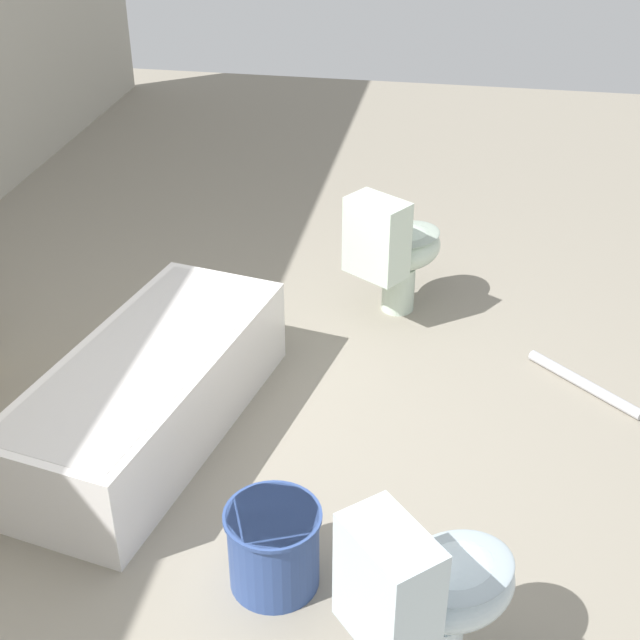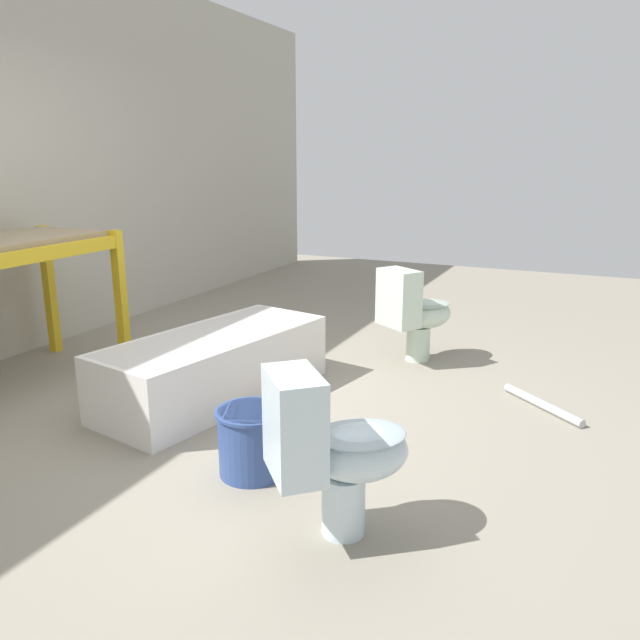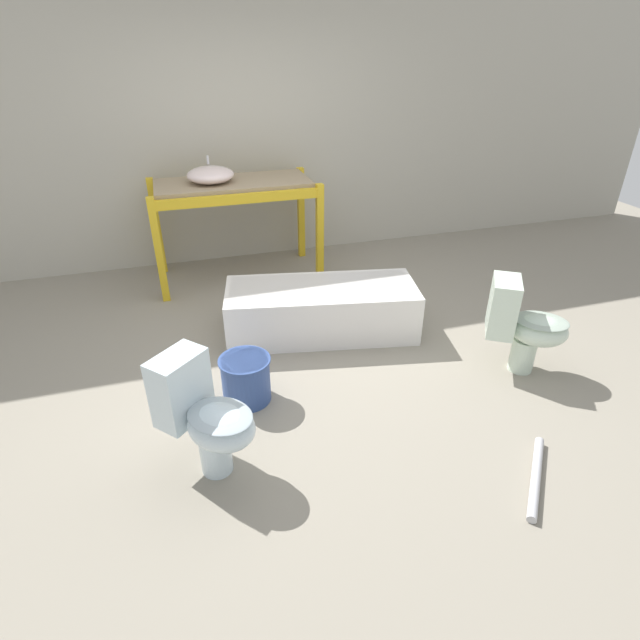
{
  "view_description": "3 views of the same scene",
  "coord_description": "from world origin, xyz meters",
  "px_view_note": "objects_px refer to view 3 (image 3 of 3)",
  "views": [
    {
      "loc": [
        -2.84,
        -1.11,
        2.62
      ],
      "look_at": [
        0.25,
        -0.56,
        0.69
      ],
      "focal_mm": 50.0,
      "sensor_mm": 36.0,
      "label": 1
    },
    {
      "loc": [
        -2.99,
        -2.03,
        1.56
      ],
      "look_at": [
        0.24,
        -0.54,
        0.62
      ],
      "focal_mm": 35.0,
      "sensor_mm": 36.0,
      "label": 2
    },
    {
      "loc": [
        -0.86,
        -3.4,
        2.26
      ],
      "look_at": [
        -0.02,
        -0.65,
        0.64
      ],
      "focal_mm": 28.0,
      "sensor_mm": 36.0,
      "label": 3
    }
  ],
  "objects_px": {
    "bucket_white": "(246,378)",
    "toilet_near": "(523,324)",
    "sink_basin": "(210,175)",
    "bathtub_main": "(321,306)",
    "toilet_far": "(205,415)"
  },
  "relations": [
    {
      "from": "toilet_far",
      "to": "toilet_near",
      "type": "bearing_deg",
      "value": -33.62
    },
    {
      "from": "bathtub_main",
      "to": "bucket_white",
      "type": "distance_m",
      "value": 1.09
    },
    {
      "from": "sink_basin",
      "to": "bucket_white",
      "type": "height_order",
      "value": "sink_basin"
    },
    {
      "from": "sink_basin",
      "to": "toilet_far",
      "type": "bearing_deg",
      "value": -98.34
    },
    {
      "from": "bucket_white",
      "to": "toilet_near",
      "type": "bearing_deg",
      "value": -6.37
    },
    {
      "from": "sink_basin",
      "to": "bathtub_main",
      "type": "distance_m",
      "value": 1.78
    },
    {
      "from": "bathtub_main",
      "to": "toilet_near",
      "type": "relative_size",
      "value": 2.31
    },
    {
      "from": "bathtub_main",
      "to": "toilet_far",
      "type": "xyz_separation_m",
      "value": [
        -1.1,
        -1.33,
        0.15
      ]
    },
    {
      "from": "toilet_far",
      "to": "bucket_white",
      "type": "bearing_deg",
      "value": 19.53
    },
    {
      "from": "bucket_white",
      "to": "toilet_far",
      "type": "bearing_deg",
      "value": -118.45
    },
    {
      "from": "toilet_near",
      "to": "toilet_far",
      "type": "xyz_separation_m",
      "value": [
        -2.38,
        -0.35,
        0.0
      ]
    },
    {
      "from": "sink_basin",
      "to": "bathtub_main",
      "type": "xyz_separation_m",
      "value": [
        0.7,
        -1.4,
        -0.85
      ]
    },
    {
      "from": "toilet_near",
      "to": "bucket_white",
      "type": "relative_size",
      "value": 2.04
    },
    {
      "from": "sink_basin",
      "to": "toilet_far",
      "type": "height_order",
      "value": "sink_basin"
    },
    {
      "from": "sink_basin",
      "to": "bucket_white",
      "type": "bearing_deg",
      "value": -92.25
    }
  ]
}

